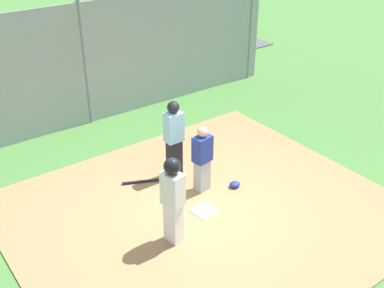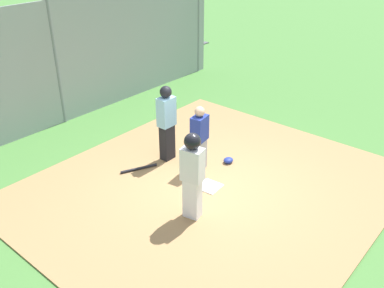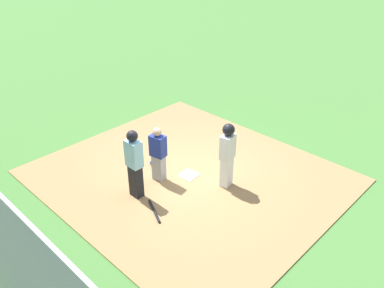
# 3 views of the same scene
# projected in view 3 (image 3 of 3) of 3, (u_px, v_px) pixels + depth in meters

# --- Properties ---
(ground_plane) EXTENTS (140.00, 140.00, 0.00)m
(ground_plane) POSITION_uv_depth(u_px,v_px,m) (189.00, 176.00, 10.33)
(ground_plane) COLOR #477A38
(dirt_infield) EXTENTS (7.20, 6.40, 0.03)m
(dirt_infield) POSITION_uv_depth(u_px,v_px,m) (189.00, 176.00, 10.32)
(dirt_infield) COLOR #9E774C
(dirt_infield) RESTS_ON ground_plane
(home_plate) EXTENTS (0.47, 0.47, 0.02)m
(home_plate) POSITION_uv_depth(u_px,v_px,m) (189.00, 175.00, 10.31)
(home_plate) COLOR white
(home_plate) RESTS_ON dirt_infield
(catcher) EXTENTS (0.42, 0.32, 1.48)m
(catcher) POSITION_uv_depth(u_px,v_px,m) (158.00, 154.00, 9.80)
(catcher) COLOR #9E9EA3
(catcher) RESTS_ON dirt_infield
(umpire) EXTENTS (0.38, 0.26, 1.76)m
(umpire) POSITION_uv_depth(u_px,v_px,m) (134.00, 163.00, 9.12)
(umpire) COLOR black
(umpire) RESTS_ON dirt_infield
(runner) EXTENTS (0.33, 0.42, 1.71)m
(runner) POSITION_uv_depth(u_px,v_px,m) (227.00, 151.00, 9.46)
(runner) COLOR silver
(runner) RESTS_ON dirt_infield
(baseball_bat) EXTENTS (0.77, 0.41, 0.06)m
(baseball_bat) POSITION_uv_depth(u_px,v_px,m) (154.00, 211.00, 9.01)
(baseball_bat) COLOR black
(baseball_bat) RESTS_ON dirt_infield
(catcher_mask) EXTENTS (0.24, 0.20, 0.12)m
(catcher_mask) POSITION_uv_depth(u_px,v_px,m) (154.00, 163.00, 10.74)
(catcher_mask) COLOR navy
(catcher_mask) RESTS_ON dirt_infield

